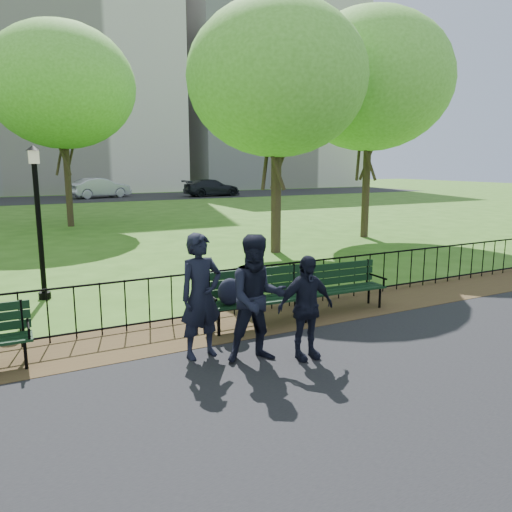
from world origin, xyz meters
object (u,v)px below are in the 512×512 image
person_left (201,296)px  park_bench_main (246,291)px  tree_mid_e (370,81)px  person_mid (258,299)px  tree_near_e (277,79)px  sedan_silver (100,188)px  lamppost (39,217)px  tree_far_c (61,86)px  person_right (306,307)px  sedan_dark (212,188)px  park_bench_right_a (340,282)px

person_left → park_bench_main: bearing=27.9°
tree_mid_e → person_mid: 13.66m
tree_near_e → person_mid: bearing=-121.6°
park_bench_main → sedan_silver: sedan_silver is taller
lamppost → park_bench_main: bearing=-51.7°
tree_far_c → tree_near_e: bearing=-64.0°
tree_near_e → park_bench_main: bearing=-123.9°
park_bench_main → tree_near_e: 8.73m
lamppost → person_right: (3.04, -5.24, -0.94)m
tree_far_c → person_left: (-0.45, -16.90, -5.07)m
lamppost → tree_near_e: tree_near_e is taller
tree_near_e → sedan_silver: 28.17m
park_bench_main → lamppost: 4.77m
person_left → sedan_dark: bearing=58.7°
park_bench_main → park_bench_right_a: park_bench_main is taller
lamppost → sedan_dark: 32.06m
person_mid → sedan_dark: (13.15, 33.02, -0.21)m
park_bench_right_a → person_left: size_ratio=0.96×
tree_far_c → park_bench_main: bearing=-87.5°
lamppost → tree_near_e: (7.02, 2.52, 3.54)m
person_mid → park_bench_main: bearing=82.0°
sedan_dark → tree_far_c: bearing=137.8°
park_bench_main → park_bench_right_a: size_ratio=1.09×
park_bench_right_a → person_right: (-1.93, -1.74, 0.21)m
sedan_silver → person_right: bearing=157.5°
park_bench_main → park_bench_right_a: bearing=7.1°
tree_far_c → park_bench_right_a: bearing=-80.1°
park_bench_right_a → park_bench_main: bearing=-173.4°
park_bench_main → park_bench_right_a: 2.10m
tree_far_c → person_right: (0.85, -17.66, -5.22)m
tree_near_e → sedan_dark: (8.52, 25.50, -4.54)m
person_left → person_right: person_left is taller
park_bench_main → lamppost: size_ratio=0.61×
tree_near_e → tree_mid_e: (4.64, 1.29, 0.46)m
park_bench_right_a → person_left: (-3.23, -0.98, 0.36)m
person_right → sedan_dark: bearing=71.9°
tree_near_e → tree_far_c: (-4.83, 9.90, 0.74)m
person_mid → sedan_dark: size_ratio=0.38×
sedan_dark → person_right: bearing=157.8°
person_left → sedan_dark: (13.80, 32.51, -0.21)m
tree_mid_e → person_left: tree_mid_e is taller
person_left → sedan_silver: size_ratio=0.38×
park_bench_right_a → sedan_dark: (10.57, 31.53, 0.15)m
person_left → tree_mid_e: bearing=31.6°
lamppost → tree_mid_e: tree_mid_e is taller
lamppost → sedan_dark: lamppost is taller
lamppost → tree_near_e: size_ratio=0.42×
lamppost → sedan_silver: size_ratio=0.66×
tree_far_c → person_right: tree_far_c is taller
tree_mid_e → person_left: bearing=-140.1°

